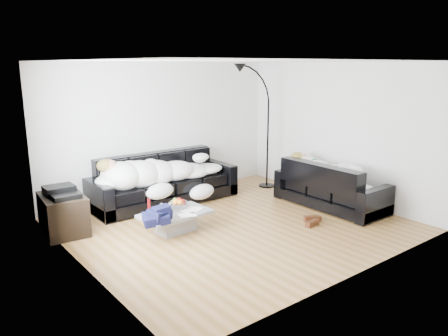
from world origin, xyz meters
TOP-DOWN VIEW (x-y plane):
  - ground at (0.00, 0.00)m, footprint 5.00×5.00m
  - wall_back at (0.00, 2.25)m, footprint 5.00×0.02m
  - wall_left at (-2.50, 0.00)m, footprint 0.02×4.50m
  - wall_right at (2.50, 0.00)m, footprint 0.02×4.50m
  - ceiling at (0.00, 0.00)m, footprint 5.00×5.00m
  - sofa_back at (-0.29, 1.75)m, footprint 2.79×0.96m
  - sofa_right at (2.00, -0.31)m, footprint 0.88×2.06m
  - sleeper_back at (-0.29, 1.70)m, footprint 2.36×0.81m
  - sleeper_right at (2.00, -0.31)m, footprint 0.75×1.77m
  - teal_cushion at (1.94, 0.33)m, footprint 0.42×0.38m
  - coffee_table at (-0.91, 0.36)m, footprint 1.11×0.70m
  - fruit_bowl at (-0.76, 0.51)m, footprint 0.31×0.31m
  - wine_glass_a at (-1.10, 0.45)m, footprint 0.08×0.08m
  - wine_glass_b at (-1.23, 0.35)m, footprint 0.09×0.09m
  - wine_glass_c at (-0.99, 0.37)m, footprint 0.09×0.09m
  - candle_left at (-1.28, 0.53)m, footprint 0.06×0.06m
  - candle_right at (-1.23, 0.58)m, footprint 0.05×0.05m
  - newspaper_a at (-0.63, 0.29)m, footprint 0.39×0.35m
  - newspaper_b at (-0.83, 0.14)m, footprint 0.31×0.27m
  - navy_jacket at (-1.32, 0.17)m, footprint 0.41×0.35m
  - shoes at (1.03, -0.73)m, footprint 0.48×0.37m
  - av_cabinet at (-2.30, 1.39)m, footprint 0.68×0.93m
  - stereo at (-2.30, 1.39)m, footprint 0.45×0.35m
  - floor_lamp at (2.01, 1.39)m, footprint 0.88×0.53m

SIDE VIEW (x-z plane):
  - ground at x=0.00m, z-range 0.00..0.00m
  - shoes at x=1.03m, z-range 0.00..0.10m
  - coffee_table at x=-0.91m, z-range 0.00..0.31m
  - av_cabinet at x=-2.30m, z-range 0.00..0.60m
  - newspaper_b at x=-0.83m, z-range 0.32..0.32m
  - newspaper_a at x=-0.63m, z-range 0.32..0.32m
  - wine_glass_a at x=-1.10m, z-range 0.31..0.48m
  - fruit_bowl at x=-0.76m, z-range 0.31..0.48m
  - wine_glass_b at x=-1.23m, z-range 0.31..0.49m
  - wine_glass_c at x=-0.99m, z-range 0.31..0.49m
  - sofa_right at x=2.00m, z-range 0.00..0.83m
  - candle_right at x=-1.23m, z-range 0.31..0.54m
  - candle_left at x=-1.28m, z-range 0.31..0.56m
  - sofa_back at x=-0.29m, z-range 0.00..0.91m
  - navy_jacket at x=-1.32m, z-range 0.39..0.59m
  - sleeper_right at x=2.00m, z-range 0.42..0.85m
  - sleeper_back at x=-0.29m, z-range 0.42..0.89m
  - stereo at x=-2.30m, z-range 0.60..0.73m
  - teal_cushion at x=1.94m, z-range 0.62..0.82m
  - floor_lamp at x=2.01m, z-range 0.00..2.26m
  - wall_back at x=0.00m, z-range 0.00..2.60m
  - wall_left at x=-2.50m, z-range 0.00..2.60m
  - wall_right at x=2.50m, z-range 0.00..2.60m
  - ceiling at x=0.00m, z-range 2.60..2.60m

